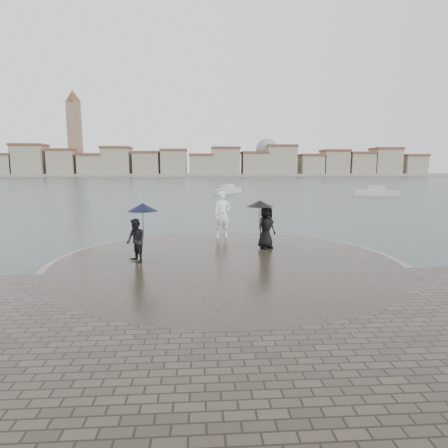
{
  "coord_description": "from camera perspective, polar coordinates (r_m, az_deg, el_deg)",
  "views": [
    {
      "loc": [
        -0.95,
        -9.47,
        3.58
      ],
      "look_at": [
        0.0,
        4.8,
        1.45
      ],
      "focal_mm": 30.0,
      "sensor_mm": 36.0,
      "label": 1
    }
  ],
  "objects": [
    {
      "name": "far_skyline",
      "position": [
        170.28,
        -5.68,
        9.13
      ],
      "size": [
        260.0,
        20.0,
        37.0
      ],
      "color": "gray",
      "rests_on": "ground"
    },
    {
      "name": "quay_tip",
      "position": [
        13.45,
        0.37,
        -6.18
      ],
      "size": [
        11.9,
        11.9,
        0.36
      ],
      "primitive_type": "cylinder",
      "color": "#2D261E",
      "rests_on": "ground"
    },
    {
      "name": "statue",
      "position": [
        17.4,
        -0.25,
        1.43
      ],
      "size": [
        0.87,
        0.64,
        2.18
      ],
      "primitive_type": "imported",
      "rotation": [
        0.0,
        0.0,
        0.16
      ],
      "color": "white",
      "rests_on": "quay_tip"
    },
    {
      "name": "kerb_ring",
      "position": [
        13.45,
        0.37,
        -6.26
      ],
      "size": [
        12.5,
        12.5,
        0.32
      ],
      "primitive_type": "cylinder",
      "color": "gray",
      "rests_on": "ground"
    },
    {
      "name": "visitor_left",
      "position": [
        13.23,
        -12.96,
        -0.8
      ],
      "size": [
        1.24,
        1.1,
        2.04
      ],
      "color": "black",
      "rests_on": "quay_tip"
    },
    {
      "name": "ground",
      "position": [
        10.17,
        1.84,
        -12.15
      ],
      "size": [
        400.0,
        400.0,
        0.0
      ],
      "primitive_type": "plane",
      "color": "#2B3835",
      "rests_on": "ground"
    },
    {
      "name": "boats",
      "position": [
        52.77,
        11.31,
        4.84
      ],
      "size": [
        24.19,
        10.17,
        1.5
      ],
      "color": "beige",
      "rests_on": "ground"
    },
    {
      "name": "visitor_right",
      "position": [
        15.18,
        6.17,
        0.54
      ],
      "size": [
        1.31,
        1.12,
        1.95
      ],
      "color": "black",
      "rests_on": "quay_tip"
    }
  ]
}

